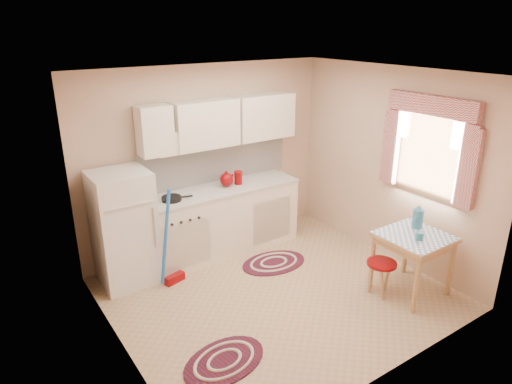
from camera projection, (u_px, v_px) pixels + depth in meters
room_shell at (277, 155)px, 5.06m from camera, size 3.64×3.60×2.52m
fridge at (124, 229)px, 5.37m from camera, size 0.65×0.60×1.40m
broom at (172, 238)px, 5.37m from camera, size 0.30×0.19×1.20m
base_cabinets at (219, 222)px, 6.19m from camera, size 2.25×0.60×0.88m
countertop at (218, 190)px, 6.03m from camera, size 2.27×0.62×0.04m
frying_pan at (172, 199)px, 5.61m from camera, size 0.30×0.30×0.05m
red_kettle at (227, 179)px, 6.06m from camera, size 0.26×0.25×0.20m
red_canister at (238, 178)px, 6.16m from camera, size 0.11×0.11×0.16m
table at (411, 264)px, 5.28m from camera, size 0.72×0.72×0.72m
stool at (380, 278)px, 5.26m from camera, size 0.45×0.45×0.42m
coffee_pot at (418, 216)px, 5.29m from camera, size 0.19×0.17×0.31m
mug at (419, 236)px, 5.02m from camera, size 0.11×0.11×0.10m
rug_center at (274, 263)px, 6.01m from camera, size 0.93×0.66×0.02m
rug_left at (224, 361)px, 4.27m from camera, size 0.93×0.70×0.02m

